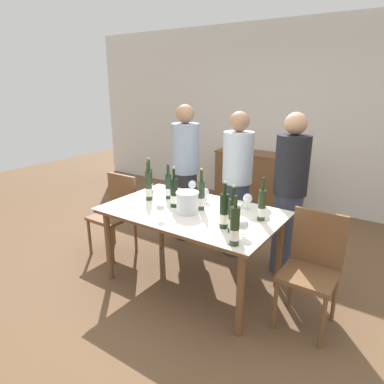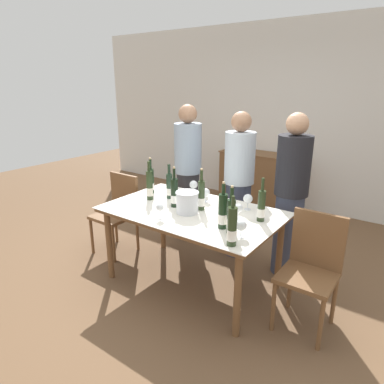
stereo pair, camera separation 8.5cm
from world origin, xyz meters
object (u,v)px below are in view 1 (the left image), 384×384
(wine_glass_4, at_px, (161,208))
(person_guest_right, at_px, (289,196))
(wine_bottle_5, at_px, (149,186))
(chair_left_end, at_px, (116,209))
(wine_bottle_6, at_px, (235,227))
(wine_glass_0, at_px, (248,199))
(dining_table, at_px, (192,217))
(person_guest_left, at_px, (237,185))
(wine_bottle_0, at_px, (224,212))
(wine_bottle_4, at_px, (233,216))
(wine_bottle_1, at_px, (149,182))
(wine_glass_3, at_px, (243,225))
(wine_glass_2, at_px, (205,193))
(wine_bottle_2, at_px, (262,206))
(wine_bottle_7, at_px, (174,194))
(ice_bucket, at_px, (187,202))
(wine_glass_1, at_px, (192,185))
(chair_right_end, at_px, (313,262))
(person_host, at_px, (186,174))
(wine_bottle_8, at_px, (201,196))
(wine_bottle_3, at_px, (168,186))
(wine_glass_5, at_px, (239,208))
(sideboard_cabinet, at_px, (254,178))

(wine_glass_4, distance_m, person_guest_right, 1.33)
(wine_bottle_5, height_order, chair_left_end, wine_bottle_5)
(wine_bottle_6, distance_m, wine_glass_0, 0.77)
(dining_table, bearing_deg, person_guest_right, 48.13)
(chair_left_end, xyz_separation_m, person_guest_left, (1.17, 0.73, 0.30))
(wine_bottle_0, height_order, wine_bottle_5, wine_bottle_5)
(wine_glass_4, bearing_deg, wine_bottle_4, 9.41)
(dining_table, height_order, wine_bottle_1, wine_bottle_1)
(wine_glass_3, relative_size, person_guest_right, 0.08)
(wine_glass_2, xyz_separation_m, person_guest_right, (0.70, 0.47, -0.03))
(wine_bottle_2, distance_m, wine_glass_0, 0.28)
(wine_glass_3, distance_m, person_guest_left, 1.22)
(wine_bottle_2, xyz_separation_m, wine_bottle_7, (-0.83, -0.16, 0.00))
(wine_bottle_1, xyz_separation_m, wine_bottle_5, (0.14, -0.17, 0.01))
(ice_bucket, bearing_deg, wine_glass_1, 119.14)
(chair_right_end, bearing_deg, wine_glass_1, 167.81)
(wine_glass_2, height_order, person_host, person_host)
(wine_bottle_1, xyz_separation_m, wine_bottle_8, (0.73, -0.10, 0.01))
(wine_bottle_3, distance_m, wine_bottle_7, 0.26)
(person_host, bearing_deg, wine_bottle_3, -68.42)
(wine_bottle_6, height_order, wine_bottle_7, wine_bottle_7)
(wine_glass_1, bearing_deg, wine_bottle_2, -15.25)
(wine_bottle_8, relative_size, chair_left_end, 0.44)
(ice_bucket, height_order, wine_glass_5, ice_bucket)
(wine_glass_3, height_order, person_guest_left, person_guest_left)
(chair_left_end, bearing_deg, wine_bottle_6, -15.62)
(wine_glass_1, distance_m, person_guest_left, 0.53)
(ice_bucket, xyz_separation_m, wine_bottle_1, (-0.66, 0.24, 0.03))
(dining_table, xyz_separation_m, wine_glass_4, (-0.11, -0.33, 0.17))
(ice_bucket, relative_size, wine_bottle_3, 0.60)
(wine_bottle_1, xyz_separation_m, wine_glass_3, (1.31, -0.41, -0.04))
(wine_bottle_0, height_order, person_guest_left, person_guest_left)
(wine_bottle_5, height_order, wine_glass_2, wine_bottle_5)
(wine_bottle_2, height_order, chair_right_end, wine_bottle_2)
(wine_bottle_0, xyz_separation_m, wine_glass_5, (0.03, 0.22, -0.03))
(chair_right_end, bearing_deg, wine_bottle_4, -151.64)
(wine_bottle_8, distance_m, wine_glass_4, 0.43)
(wine_glass_4, distance_m, wine_glass_5, 0.68)
(wine_bottle_2, xyz_separation_m, wine_bottle_6, (0.03, -0.55, 0.01))
(wine_bottle_5, bearing_deg, chair_left_end, 171.85)
(wine_bottle_6, height_order, wine_glass_3, wine_bottle_6)
(person_host, bearing_deg, dining_table, -51.43)
(ice_bucket, height_order, chair_left_end, ice_bucket)
(wine_bottle_0, distance_m, wine_bottle_4, 0.11)
(wine_bottle_1, xyz_separation_m, wine_glass_2, (0.63, 0.11, -0.04))
(wine_bottle_4, relative_size, wine_bottle_8, 0.98)
(ice_bucket, distance_m, wine_glass_0, 0.57)
(wine_glass_5, bearing_deg, wine_bottle_3, 172.50)
(sideboard_cabinet, relative_size, wine_glass_2, 9.07)
(wine_bottle_3, relative_size, wine_bottle_8, 0.90)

